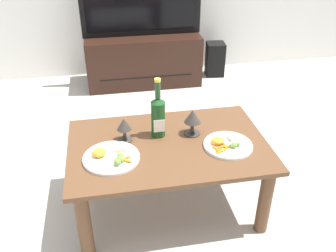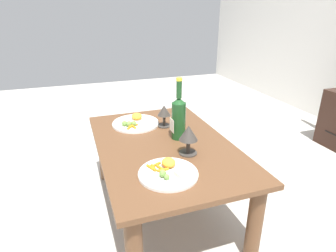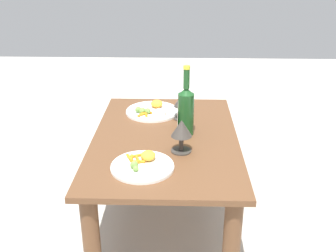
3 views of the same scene
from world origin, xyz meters
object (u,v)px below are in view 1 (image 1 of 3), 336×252
goblet_left (124,126)px  dinner_plate_right (227,144)px  tv_stand (143,59)px  wine_bottle (158,115)px  floor_speaker (215,59)px  dining_table (168,156)px  goblet_right (193,118)px  dinner_plate_left (111,157)px  tv_screen (141,2)px

goblet_left → dinner_plate_right: goblet_left is taller
tv_stand → wine_bottle: size_ratio=3.18×
goblet_left → floor_speaker: bearing=59.1°
floor_speaker → goblet_left: goblet_left is taller
dining_table → tv_stand: tv_stand is taller
dining_table → wine_bottle: bearing=111.0°
tv_stand → goblet_right: 1.71m
dinner_plate_right → dinner_plate_left: bearing=-179.8°
dining_table → tv_screen: size_ratio=0.96×
goblet_left → dinner_plate_left: bearing=-117.4°
tv_stand → goblet_left: goblet_left is taller
tv_stand → goblet_right: goblet_right is taller
dinner_plate_left → tv_screen: bearing=78.3°
tv_screen → wine_bottle: 1.68m
floor_speaker → dinner_plate_right: size_ratio=1.30×
goblet_left → dinner_plate_right: (0.52, -0.15, -0.08)m
dining_table → tv_stand: size_ratio=0.98×
dining_table → floor_speaker: size_ratio=3.12×
dining_table → dinner_plate_right: (0.30, -0.08, 0.09)m
tv_stand → floor_speaker: bearing=3.2°
floor_speaker → wine_bottle: bearing=-110.7°
goblet_right → dinner_plate_left: size_ratio=0.52×
goblet_left → dinner_plate_right: bearing=-16.6°
tv_stand → dinner_plate_right: 1.86m
dining_table → goblet_right: bearing=26.9°
dinner_plate_left → floor_speaker: bearing=59.4°
tv_stand → goblet_right: bearing=-87.7°
wine_bottle → goblet_right: bearing=-6.3°
tv_stand → goblet_left: (-0.30, -1.69, 0.28)m
tv_stand → dinner_plate_right: dinner_plate_right is taller
wine_bottle → goblet_left: (-0.18, -0.02, -0.04)m
tv_stand → wine_bottle: 1.70m
tv_screen → wine_bottle: size_ratio=3.24×
dinner_plate_right → dining_table: bearing=165.0°
tv_stand → tv_screen: bearing=-90.0°
goblet_left → dinner_plate_right: 0.54m
tv_screen → floor_speaker: 0.95m
tv_stand → dinner_plate_left: 1.89m
dining_table → dinner_plate_right: bearing=-15.0°
floor_speaker → dinner_plate_left: 2.20m
dinner_plate_right → goblet_right: bearing=134.1°
dining_table → wine_bottle: (-0.04, 0.09, 0.21)m
wine_bottle → goblet_right: 0.19m
tv_stand → dinner_plate_right: bearing=-83.3°
dinner_plate_left → dinner_plate_right: (0.60, 0.00, -0.00)m
tv_screen → floor_speaker: tv_screen is taller
tv_screen → goblet_left: 1.73m
dining_table → goblet_right: goblet_right is taller
dining_table → dinner_plate_right: 0.32m
tv_screen → goblet_right: bearing=-87.7°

